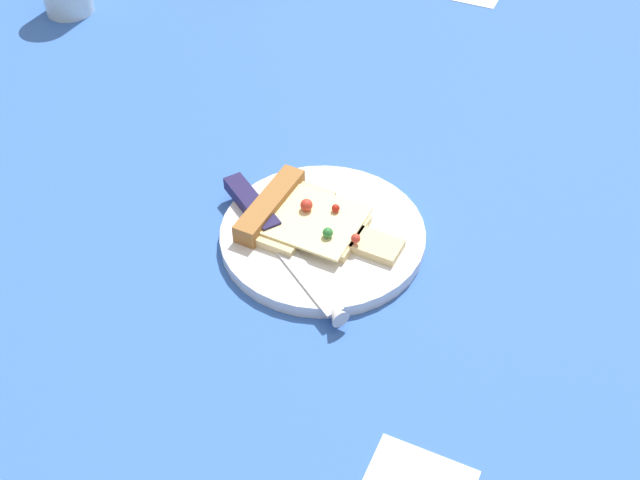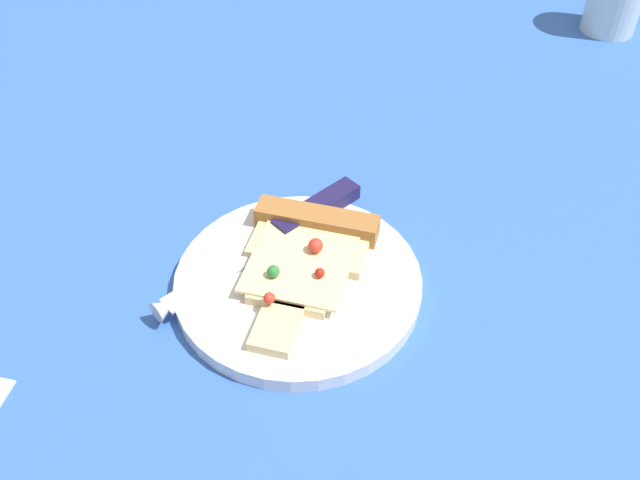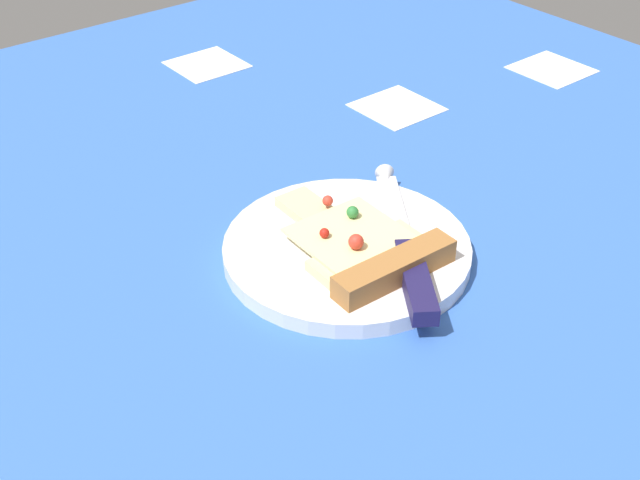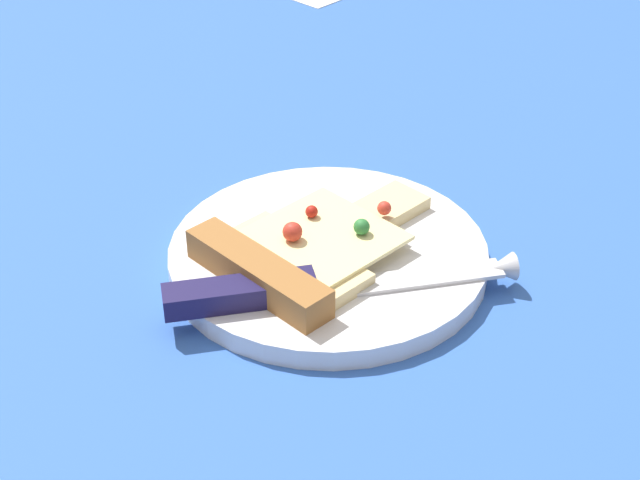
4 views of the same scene
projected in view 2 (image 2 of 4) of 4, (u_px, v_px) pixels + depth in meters
ground_plane at (407, 266)px, 69.99cm from camera, size 149.66×149.66×3.00cm
plate at (298, 283)px, 65.34cm from camera, size 22.75×22.75×1.54cm
pizza_slice at (306, 252)px, 66.03cm from camera, size 12.09×17.67×2.69cm
knife at (282, 232)px, 68.24cm from camera, size 15.33×20.96×2.45cm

